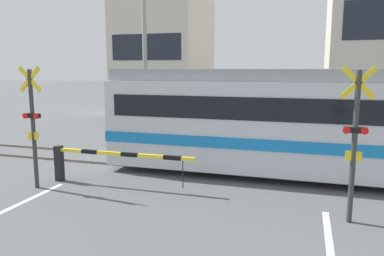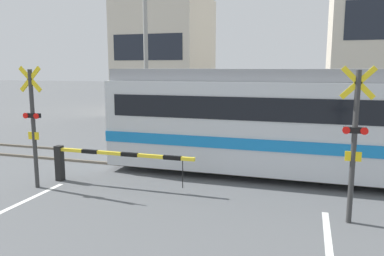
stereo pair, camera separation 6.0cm
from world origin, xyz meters
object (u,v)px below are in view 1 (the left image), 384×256
Objects in this scene: crossing_barrier_near at (94,159)px; crossing_signal_right at (355,138)px; crossing_barrier_far at (294,133)px; crossing_signal_left at (33,122)px.

crossing_signal_right is (6.56, -0.73, 1.08)m from crossing_barrier_near.
crossing_barrier_far is 1.28× the size of crossing_signal_left.
crossing_barrier_far is at bearing 48.14° from crossing_barrier_near.
crossing_barrier_near is 1.88m from crossing_signal_left.
crossing_barrier_far is 1.28× the size of crossing_signal_right.
crossing_barrier_far is at bearing 44.90° from crossing_signal_left.
crossing_barrier_near is 1.28× the size of crossing_signal_right.
crossing_signal_right is (1.36, -6.54, 1.08)m from crossing_barrier_far.
crossing_barrier_near is at bearing -131.86° from crossing_barrier_far.
crossing_barrier_far is 9.32m from crossing_signal_left.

